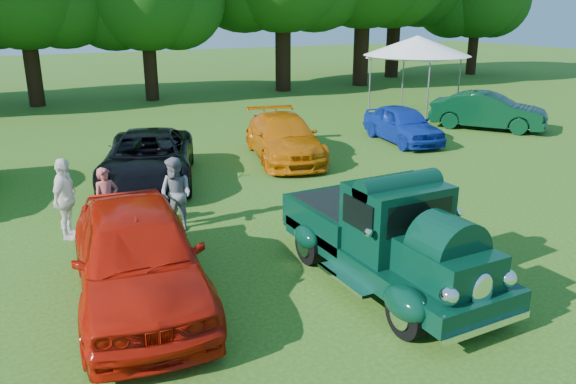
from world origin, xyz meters
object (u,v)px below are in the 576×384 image
hero_pickup (387,239)px  red_convertible (138,255)px  back_car_green (488,111)px  canopy_tent (417,46)px  back_car_black (148,158)px  spectator_pink (107,201)px  spectator_white (65,199)px  back_car_blue (403,124)px  back_car_orange (284,138)px  spectator_grey (176,194)px

hero_pickup → red_convertible: (-4.09, 1.31, 0.03)m
back_car_green → canopy_tent: (-0.63, 3.90, 2.37)m
back_car_black → spectator_pink: (-1.76, -3.32, 0.03)m
red_convertible → spectator_white: spectator_white is taller
back_car_black → back_car_blue: size_ratio=1.32×
back_car_black → canopy_tent: canopy_tent is taller
spectator_pink → back_car_green: bearing=0.3°
hero_pickup → red_convertible: bearing=162.3°
back_car_orange → canopy_tent: canopy_tent is taller
spectator_pink → spectator_grey: 1.48m
back_car_orange → spectator_grey: 6.68m
back_car_blue → back_car_orange: bearing=-169.8°
back_car_green → spectator_white: size_ratio=2.55×
back_car_black → canopy_tent: size_ratio=0.84×
hero_pickup → back_car_black: size_ratio=0.93×
back_car_orange → back_car_blue: bearing=16.2°
back_car_orange → spectator_pink: spectator_pink is taller
hero_pickup → spectator_white: bearing=135.0°
red_convertible → spectator_pink: bearing=95.2°
back_car_black → back_car_green: back_car_green is taller
back_car_orange → back_car_blue: back_car_orange is taller
hero_pickup → back_car_green: size_ratio=1.08×
hero_pickup → spectator_white: (-4.78, 4.78, 0.06)m
hero_pickup → back_car_green: bearing=36.9°
red_convertible → canopy_tent: size_ratio=0.81×
spectator_white → canopy_tent: canopy_tent is taller
red_convertible → canopy_tent: (15.46, 11.61, 2.26)m
back_car_black → back_car_orange: (4.62, 0.68, -0.01)m
spectator_grey → canopy_tent: 16.61m
back_car_blue → back_car_green: back_car_green is taller
back_car_black → red_convertible: bearing=-86.5°
hero_pickup → back_car_black: hero_pickup is taller
back_car_blue → spectator_pink: size_ratio=2.62×
spectator_grey → spectator_white: (-2.21, 0.60, 0.06)m
spectator_pink → red_convertible: bearing=-107.1°
hero_pickup → spectator_grey: bearing=121.6°
back_car_orange → spectator_pink: 7.53m
back_car_blue → spectator_grey: bearing=-146.7°
spectator_white → red_convertible: bearing=-141.0°
red_convertible → back_car_orange: size_ratio=1.02×
back_car_black → canopy_tent: bearing=39.3°
hero_pickup → canopy_tent: 17.36m
hero_pickup → red_convertible: size_ratio=0.97×
back_car_green → spectator_white: 17.31m
red_convertible → hero_pickup: bearing=-10.3°
back_car_black → back_car_green: bearing=23.5°
hero_pickup → canopy_tent: bearing=48.6°
red_convertible → back_car_blue: (11.51, 7.47, -0.18)m
back_car_black → back_car_orange: back_car_black is taller
spectator_white → canopy_tent: 18.22m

